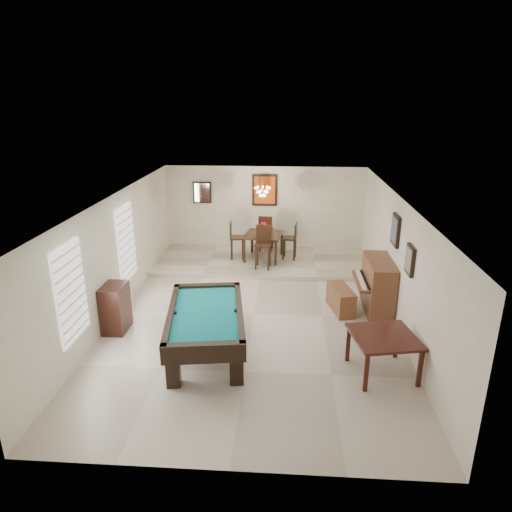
# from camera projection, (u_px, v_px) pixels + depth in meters

# --- Properties ---
(ground_plane) EXTENTS (6.00, 9.00, 0.02)m
(ground_plane) POSITION_uv_depth(u_px,v_px,m) (254.00, 314.00, 10.10)
(ground_plane) COLOR beige
(wall_back) EXTENTS (6.00, 0.04, 2.60)m
(wall_back) POSITION_uv_depth(u_px,v_px,m) (265.00, 209.00, 13.91)
(wall_back) COLOR silver
(wall_back) RESTS_ON ground_plane
(wall_front) EXTENTS (6.00, 0.04, 2.60)m
(wall_front) POSITION_uv_depth(u_px,v_px,m) (227.00, 385.00, 5.43)
(wall_front) COLOR silver
(wall_front) RESTS_ON ground_plane
(wall_left) EXTENTS (0.04, 9.00, 2.60)m
(wall_left) POSITION_uv_depth(u_px,v_px,m) (116.00, 255.00, 9.86)
(wall_left) COLOR silver
(wall_left) RESTS_ON ground_plane
(wall_right) EXTENTS (0.04, 9.00, 2.60)m
(wall_right) POSITION_uv_depth(u_px,v_px,m) (398.00, 262.00, 9.48)
(wall_right) COLOR silver
(wall_right) RESTS_ON ground_plane
(ceiling) EXTENTS (6.00, 9.00, 0.04)m
(ceiling) POSITION_uv_depth(u_px,v_px,m) (254.00, 198.00, 9.24)
(ceiling) COLOR white
(ceiling) RESTS_ON wall_back
(dining_step) EXTENTS (6.00, 2.50, 0.12)m
(dining_step) POSITION_uv_depth(u_px,v_px,m) (262.00, 261.00, 13.14)
(dining_step) COLOR beige
(dining_step) RESTS_ON ground_plane
(window_left_front) EXTENTS (0.06, 1.00, 1.70)m
(window_left_front) POSITION_uv_depth(u_px,v_px,m) (71.00, 292.00, 7.75)
(window_left_front) COLOR white
(window_left_front) RESTS_ON wall_left
(window_left_rear) EXTENTS (0.06, 1.00, 1.70)m
(window_left_rear) POSITION_uv_depth(u_px,v_px,m) (126.00, 243.00, 10.39)
(window_left_rear) COLOR white
(window_left_rear) RESTS_ON wall_left
(pool_table) EXTENTS (1.70, 2.67, 0.83)m
(pool_table) POSITION_uv_depth(u_px,v_px,m) (206.00, 333.00, 8.44)
(pool_table) COLOR black
(pool_table) RESTS_ON ground_plane
(square_table) EXTENTS (1.24, 1.24, 0.73)m
(square_table) POSITION_uv_depth(u_px,v_px,m) (382.00, 354.00, 7.83)
(square_table) COLOR black
(square_table) RESTS_ON ground_plane
(upright_piano) EXTENTS (0.80, 1.43, 1.19)m
(upright_piano) POSITION_uv_depth(u_px,v_px,m) (371.00, 286.00, 10.08)
(upright_piano) COLOR brown
(upright_piano) RESTS_ON ground_plane
(piano_bench) EXTENTS (0.59, 1.04, 0.54)m
(piano_bench) POSITION_uv_depth(u_px,v_px,m) (341.00, 299.00, 10.18)
(piano_bench) COLOR brown
(piano_bench) RESTS_ON ground_plane
(apothecary_chest) EXTENTS (0.44, 0.66, 0.99)m
(apothecary_chest) POSITION_uv_depth(u_px,v_px,m) (116.00, 308.00, 9.26)
(apothecary_chest) COLOR black
(apothecary_chest) RESTS_ON ground_plane
(dining_table) EXTENTS (1.19, 1.19, 0.85)m
(dining_table) POSITION_uv_depth(u_px,v_px,m) (263.00, 244.00, 13.07)
(dining_table) COLOR black
(dining_table) RESTS_ON dining_step
(flower_vase) EXTENTS (0.18, 0.18, 0.24)m
(flower_vase) POSITION_uv_depth(u_px,v_px,m) (264.00, 226.00, 12.89)
(flower_vase) COLOR red
(flower_vase) RESTS_ON dining_table
(dining_chair_south) EXTENTS (0.47, 0.47, 1.16)m
(dining_chair_south) POSITION_uv_depth(u_px,v_px,m) (263.00, 248.00, 12.29)
(dining_chair_south) COLOR black
(dining_chair_south) RESTS_ON dining_step
(dining_chair_north) EXTENTS (0.45, 0.45, 1.10)m
(dining_chair_north) POSITION_uv_depth(u_px,v_px,m) (266.00, 233.00, 13.74)
(dining_chair_north) COLOR black
(dining_chair_north) RESTS_ON dining_step
(dining_chair_west) EXTENTS (0.43, 0.43, 1.07)m
(dining_chair_west) POSITION_uv_depth(u_px,v_px,m) (237.00, 240.00, 13.06)
(dining_chair_west) COLOR black
(dining_chair_west) RESTS_ON dining_step
(dining_chair_east) EXTENTS (0.44, 0.44, 1.06)m
(dining_chair_east) POSITION_uv_depth(u_px,v_px,m) (289.00, 241.00, 13.03)
(dining_chair_east) COLOR black
(dining_chair_east) RESTS_ON dining_step
(chandelier) EXTENTS (0.44, 0.44, 0.60)m
(chandelier) POSITION_uv_depth(u_px,v_px,m) (262.00, 188.00, 12.38)
(chandelier) COLOR #FFE5B2
(chandelier) RESTS_ON ceiling
(back_painting) EXTENTS (0.75, 0.06, 0.95)m
(back_painting) POSITION_uv_depth(u_px,v_px,m) (265.00, 190.00, 13.67)
(back_painting) COLOR #D84C14
(back_painting) RESTS_ON wall_back
(back_mirror) EXTENTS (0.55, 0.06, 0.65)m
(back_mirror) POSITION_uv_depth(u_px,v_px,m) (202.00, 192.00, 13.82)
(back_mirror) COLOR white
(back_mirror) RESTS_ON wall_back
(right_picture_upper) EXTENTS (0.06, 0.55, 0.65)m
(right_picture_upper) POSITION_uv_depth(u_px,v_px,m) (396.00, 230.00, 9.56)
(right_picture_upper) COLOR slate
(right_picture_upper) RESTS_ON wall_right
(right_picture_lower) EXTENTS (0.06, 0.45, 0.55)m
(right_picture_lower) POSITION_uv_depth(u_px,v_px,m) (410.00, 260.00, 8.40)
(right_picture_lower) COLOR gray
(right_picture_lower) RESTS_ON wall_right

